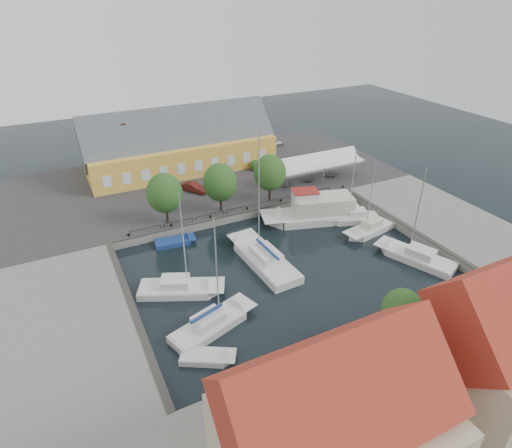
% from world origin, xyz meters
% --- Properties ---
extents(ground, '(140.00, 140.00, 0.00)m').
position_xyz_m(ground, '(0.00, 0.00, 0.00)').
color(ground, black).
rests_on(ground, ground).
extents(north_quay, '(56.00, 26.00, 1.00)m').
position_xyz_m(north_quay, '(0.00, 23.00, 0.50)').
color(north_quay, '#2D2D30').
rests_on(north_quay, ground).
extents(west_quay, '(12.00, 24.00, 1.00)m').
position_xyz_m(west_quay, '(-22.00, -2.00, 0.50)').
color(west_quay, slate).
rests_on(west_quay, ground).
extents(east_quay, '(12.00, 24.00, 1.00)m').
position_xyz_m(east_quay, '(22.00, -2.00, 0.50)').
color(east_quay, slate).
rests_on(east_quay, ground).
extents(south_bank, '(56.00, 14.00, 1.00)m').
position_xyz_m(south_bank, '(0.00, -21.00, 0.50)').
color(south_bank, slate).
rests_on(south_bank, ground).
extents(quay_edge_fittings, '(56.00, 24.72, 0.40)m').
position_xyz_m(quay_edge_fittings, '(0.02, 4.75, 1.06)').
color(quay_edge_fittings, '#383533').
rests_on(quay_edge_fittings, north_quay).
extents(warehouse, '(28.56, 14.00, 9.55)m').
position_xyz_m(warehouse, '(-2.60, 28.36, 4.43)').
color(warehouse, gold).
rests_on(warehouse, north_quay).
extents(tent_canopy, '(14.00, 4.00, 2.83)m').
position_xyz_m(tent_canopy, '(14.00, 14.50, 3.68)').
color(tent_canopy, white).
rests_on(tent_canopy, north_quay).
extents(quay_trees, '(18.20, 4.20, 6.30)m').
position_xyz_m(quay_trees, '(-2.00, 12.00, 4.88)').
color(quay_trees, black).
rests_on(quay_trees, north_quay).
extents(car_silver, '(3.69, 1.75, 1.22)m').
position_xyz_m(car_silver, '(15.79, 30.81, 1.61)').
color(car_silver, '#B8B9C0').
rests_on(car_silver, north_quay).
extents(car_red, '(3.20, 3.88, 1.25)m').
position_xyz_m(car_red, '(-3.18, 18.87, 1.62)').
color(car_red, '#531913').
rests_on(car_red, north_quay).
extents(center_sailboat, '(3.85, 11.31, 14.94)m').
position_xyz_m(center_sailboat, '(-1.86, 0.33, 0.36)').
color(center_sailboat, silver).
rests_on(center_sailboat, ground).
extents(trawler, '(13.67, 7.49, 5.00)m').
position_xyz_m(trawler, '(8.66, 5.98, 1.02)').
color(trawler, silver).
rests_on(trawler, ground).
extents(east_boat_a, '(7.17, 4.53, 9.97)m').
position_xyz_m(east_boat_a, '(12.61, 3.58, 0.26)').
color(east_boat_a, silver).
rests_on(east_boat_a, ground).
extents(east_boat_b, '(7.25, 3.48, 9.76)m').
position_xyz_m(east_boat_b, '(12.61, 0.48, 0.26)').
color(east_boat_b, silver).
rests_on(east_boat_b, ground).
extents(east_boat_c, '(5.72, 8.98, 11.08)m').
position_xyz_m(east_boat_c, '(13.21, -6.59, 0.26)').
color(east_boat_c, silver).
rests_on(east_boat_c, ground).
extents(west_boat_c, '(8.64, 5.87, 11.32)m').
position_xyz_m(west_boat_c, '(-11.54, -0.43, 0.26)').
color(west_boat_c, silver).
rests_on(west_boat_c, ground).
extents(west_boat_d, '(8.64, 4.98, 11.22)m').
position_xyz_m(west_boat_d, '(-10.49, -6.52, 0.27)').
color(west_boat_d, silver).
rests_on(west_boat_d, ground).
extents(launch_sw, '(4.70, 3.68, 0.98)m').
position_xyz_m(launch_sw, '(-12.19, -9.71, 0.09)').
color(launch_sw, silver).
rests_on(launch_sw, ground).
extents(launch_nw, '(4.90, 2.34, 0.88)m').
position_xyz_m(launch_nw, '(-9.34, 8.47, 0.09)').
color(launch_nw, navy).
rests_on(launch_nw, ground).
extents(townhouses, '(36.30, 8.50, 12.00)m').
position_xyz_m(townhouses, '(1.93, -23.24, 5.82)').
color(townhouses, beige).
rests_on(townhouses, south_bank).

